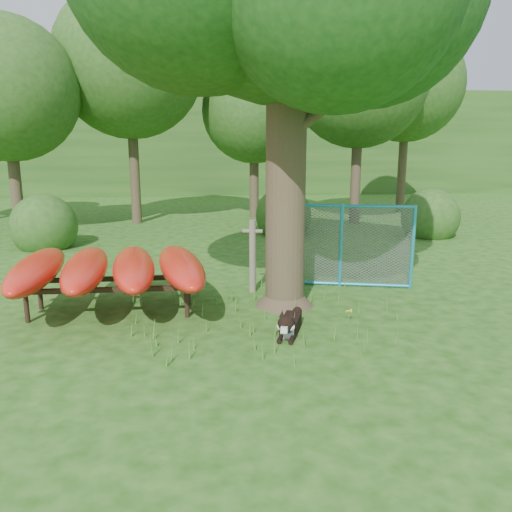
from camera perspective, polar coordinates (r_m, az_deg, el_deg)
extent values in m
plane|color=#1C4A0E|center=(7.37, -0.47, -9.66)|extent=(80.00, 80.00, 0.00)
cylinder|color=#3D3121|center=(8.54, 3.46, 11.66)|extent=(0.72, 0.72, 5.33)
cone|color=#3D3121|center=(8.89, 3.26, -3.97)|extent=(1.09, 1.09, 0.53)
cylinder|color=#3D3121|center=(8.65, 7.92, 16.52)|extent=(1.50, 0.61, 1.13)
cylinder|color=#3D3121|center=(8.77, -0.27, 19.38)|extent=(1.14, 0.84, 1.09)
cylinder|color=#6D6452|center=(9.59, -0.40, -0.04)|extent=(0.15, 0.15, 1.41)
cylinder|color=#6D6452|center=(9.49, -0.40, 2.85)|extent=(0.39, 0.15, 0.08)
cylinder|color=black|center=(8.82, -24.75, -5.41)|extent=(0.08, 0.08, 0.49)
cylinder|color=black|center=(8.34, -7.90, -5.34)|extent=(0.08, 0.08, 0.49)
cylinder|color=black|center=(9.44, -23.44, -4.17)|extent=(0.08, 0.08, 0.49)
cylinder|color=black|center=(9.00, -7.76, -4.02)|extent=(0.08, 0.08, 0.49)
cube|color=black|center=(8.41, -16.67, -3.72)|extent=(2.94, 0.12, 0.08)
cube|color=black|center=(9.06, -15.88, -2.53)|extent=(2.94, 0.12, 0.08)
ellipsoid|color=red|center=(8.96, -23.77, -1.47)|extent=(0.85, 2.97, 0.47)
ellipsoid|color=red|center=(8.75, -18.89, -1.40)|extent=(0.95, 2.99, 0.47)
ellipsoid|color=red|center=(8.61, -13.81, -1.31)|extent=(1.05, 3.00, 0.47)
ellipsoid|color=red|center=(8.53, -8.59, -1.20)|extent=(1.15, 3.01, 0.47)
cube|color=black|center=(7.71, 4.00, -7.79)|extent=(0.45, 0.70, 0.23)
cube|color=white|center=(7.45, 3.65, -8.59)|extent=(0.24, 0.19, 0.21)
sphere|color=black|center=(7.23, 3.45, -7.74)|extent=(0.24, 0.24, 0.24)
cube|color=white|center=(7.14, 3.29, -8.33)|extent=(0.13, 0.16, 0.08)
sphere|color=white|center=(7.24, 2.82, -8.03)|extent=(0.11, 0.11, 0.11)
sphere|color=white|center=(7.21, 4.01, -8.11)|extent=(0.11, 0.11, 0.11)
cone|color=black|center=(7.23, 2.99, -6.63)|extent=(0.13, 0.13, 0.12)
cone|color=black|center=(7.21, 4.03, -6.70)|extent=(0.10, 0.11, 0.12)
cylinder|color=black|center=(7.35, 2.80, -9.34)|extent=(0.16, 0.29, 0.07)
cylinder|color=black|center=(7.33, 4.12, -9.44)|extent=(0.16, 0.29, 0.07)
sphere|color=black|center=(8.00, 4.75, -6.32)|extent=(0.15, 0.15, 0.15)
torus|color=#1838B4|center=(7.32, 3.54, -7.96)|extent=(0.24, 0.14, 0.24)
cylinder|color=#2A9FC7|center=(10.15, 1.80, 1.40)|extent=(0.09, 0.09, 1.67)
cylinder|color=#2A9FC7|center=(10.10, 9.67, 1.18)|extent=(0.09, 0.09, 1.67)
cylinder|color=#2A9FC7|center=(10.25, 17.46, 0.93)|extent=(0.09, 0.09, 1.67)
cylinder|color=#2A9FC7|center=(9.98, 9.83, 5.67)|extent=(2.71, 0.76, 0.06)
cylinder|color=#2A9FC7|center=(10.28, 9.51, -3.14)|extent=(2.71, 0.76, 0.06)
plane|color=gray|center=(10.10, 9.67, 1.18)|extent=(2.69, 0.70, 2.78)
cylinder|color=#4A7F29|center=(8.20, 10.58, -6.84)|extent=(0.02, 0.02, 0.19)
sphere|color=yellow|center=(8.17, 10.61, -6.20)|extent=(0.03, 0.03, 0.03)
sphere|color=yellow|center=(8.20, 10.80, -6.07)|extent=(0.03, 0.03, 0.03)
sphere|color=yellow|center=(8.19, 10.33, -6.22)|extent=(0.03, 0.03, 0.03)
sphere|color=yellow|center=(8.15, 10.82, -6.24)|extent=(0.03, 0.03, 0.03)
sphere|color=yellow|center=(8.14, 10.54, -6.19)|extent=(0.03, 0.03, 0.03)
cylinder|color=#3D3121|center=(17.77, -25.93, 9.00)|extent=(0.36, 0.36, 4.20)
sphere|color=#254F19|center=(17.84, -26.68, 16.69)|extent=(4.40, 4.40, 4.40)
cylinder|color=#3D3121|center=(18.93, -13.82, 11.60)|extent=(0.36, 0.36, 5.25)
sphere|color=#254F19|center=(19.15, -14.31, 20.60)|extent=(5.20, 5.20, 5.20)
cylinder|color=#3D3121|center=(19.94, -0.22, 9.96)|extent=(0.36, 0.36, 3.85)
sphere|color=#254F19|center=(19.97, -0.23, 16.28)|extent=(4.00, 4.00, 4.00)
cylinder|color=#3D3121|center=(18.70, 11.41, 10.95)|extent=(0.36, 0.36, 4.76)
sphere|color=#254F19|center=(18.84, 11.78, 19.24)|extent=(4.80, 4.80, 4.80)
cylinder|color=#3D3121|center=(22.56, 16.44, 11.08)|extent=(0.36, 0.36, 4.90)
sphere|color=#254F19|center=(22.69, 16.89, 18.15)|extent=(4.60, 4.60, 4.60)
sphere|color=#254F19|center=(15.17, -22.86, 0.89)|extent=(1.80, 1.80, 1.80)
sphere|color=#254F19|center=(16.70, 19.13, 2.15)|extent=(1.80, 1.80, 1.80)
sphere|color=#254F19|center=(16.27, 3.12, 2.57)|extent=(1.80, 1.80, 1.80)
cube|color=#254F19|center=(34.80, -5.58, 12.70)|extent=(80.00, 12.00, 6.00)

